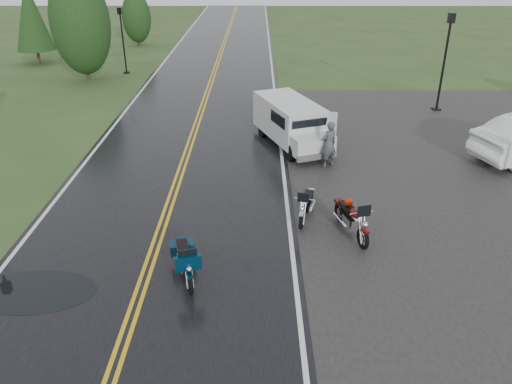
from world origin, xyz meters
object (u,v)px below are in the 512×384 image
motorcycle_red (364,230)px  person_at_van (329,145)px  van_white (291,139)px  lamp_post_far_right (444,63)px  motorcycle_teal (189,275)px  lamp_post_far_left (123,41)px  motorcycle_silver (302,214)px

motorcycle_red → person_at_van: size_ratio=1.22×
van_white → lamp_post_far_right: size_ratio=1.01×
motorcycle_teal → lamp_post_far_right: 18.37m
lamp_post_far_right → motorcycle_teal: bearing=-125.7°
motorcycle_red → motorcycle_teal: (-4.49, -1.96, -0.05)m
person_at_van → lamp_post_far_left: bearing=-83.0°
motorcycle_teal → lamp_post_far_right: (10.67, 14.84, 1.79)m
van_white → lamp_post_far_right: 10.31m
motorcycle_silver → person_at_van: person_at_van is taller
motorcycle_teal → motorcycle_red: bearing=8.2°
lamp_post_far_left → lamp_post_far_right: size_ratio=0.86×
person_at_van → motorcycle_silver: bearing=44.3°
motorcycle_teal → lamp_post_far_left: lamp_post_far_left is taller
van_white → lamp_post_far_left: bearing=102.7°
motorcycle_teal → person_at_van: 8.81m
motorcycle_teal → person_at_van: size_ratio=1.13×
motorcycle_red → motorcycle_silver: bearing=131.3°
van_white → motorcycle_red: bearing=-97.0°
motorcycle_teal → lamp_post_far_left: size_ratio=0.49×
lamp_post_far_left → van_white: bearing=-56.0°
motorcycle_teal → person_at_van: bearing=45.7°
motorcycle_teal → van_white: 8.72m
motorcycle_red → motorcycle_silver: motorcycle_red is taller
motorcycle_silver → lamp_post_far_right: (7.76, 11.81, 1.82)m
motorcycle_silver → van_white: van_white is taller
motorcycle_silver → lamp_post_far_right: lamp_post_far_right is taller
motorcycle_red → motorcycle_silver: (-1.59, 1.07, -0.08)m
motorcycle_silver → lamp_post_far_left: lamp_post_far_left is taller
motorcycle_red → lamp_post_far_left: bearing=104.1°
van_white → lamp_post_far_right: bearing=19.1°
lamp_post_far_left → lamp_post_far_right: lamp_post_far_right is taller
person_at_van → lamp_post_far_left: lamp_post_far_left is taller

